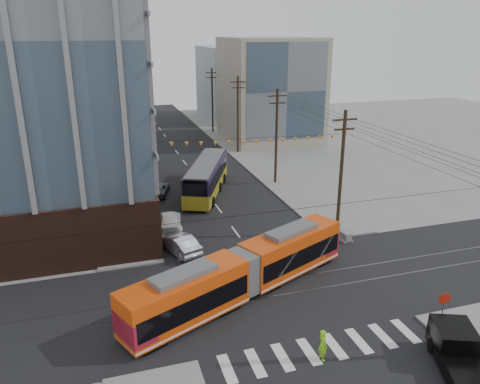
% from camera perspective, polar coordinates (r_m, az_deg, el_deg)
% --- Properties ---
extents(ground, '(160.00, 160.00, 0.00)m').
position_cam_1_polar(ground, '(30.62, 7.32, -15.15)').
color(ground, slate).
extents(bg_bldg_nw_near, '(18.00, 16.00, 18.00)m').
position_cam_1_polar(bg_bldg_nw_near, '(75.46, -22.20, 11.65)').
color(bg_bldg_nw_near, '#8C99A5').
rests_on(bg_bldg_nw_near, ground).
extents(bg_bldg_ne_near, '(14.00, 14.00, 16.00)m').
position_cam_1_polar(bg_bldg_ne_near, '(76.32, 3.67, 12.31)').
color(bg_bldg_ne_near, gray).
rests_on(bg_bldg_ne_near, ground).
extents(bg_bldg_nw_far, '(16.00, 18.00, 20.00)m').
position_cam_1_polar(bg_bldg_nw_far, '(95.10, -19.62, 13.86)').
color(bg_bldg_nw_far, gray).
rests_on(bg_bldg_nw_far, ground).
extents(bg_bldg_ne_far, '(16.00, 16.00, 14.00)m').
position_cam_1_polar(bg_bldg_ne_far, '(95.85, 0.46, 13.17)').
color(bg_bldg_ne_far, '#8C99A5').
rests_on(bg_bldg_ne_far, ground).
extents(utility_pole_far, '(0.30, 0.30, 11.00)m').
position_cam_1_polar(utility_pole_far, '(82.00, -3.39, 11.04)').
color(utility_pole_far, black).
rests_on(utility_pole_far, ground).
extents(streetcar, '(17.36, 9.80, 3.46)m').
position_cam_1_polar(streetcar, '(31.88, 0.34, -9.82)').
color(streetcar, '#D8410A').
rests_on(streetcar, ground).
extents(city_bus, '(7.66, 12.86, 3.63)m').
position_cam_1_polar(city_bus, '(51.55, -4.10, 1.84)').
color(city_bus, black).
rests_on(city_bus, ground).
extents(pickup_truck, '(4.09, 6.11, 1.96)m').
position_cam_1_polar(pickup_truck, '(28.17, 25.55, -18.15)').
color(pickup_truck, black).
rests_on(pickup_truck, ground).
extents(parked_car_silver, '(3.14, 5.04, 1.57)m').
position_cam_1_polar(parked_car_silver, '(38.46, -7.45, -6.21)').
color(parked_car_silver, '#B2B6BF').
rests_on(parked_car_silver, ground).
extents(parked_car_white, '(2.77, 5.53, 1.54)m').
position_cam_1_polar(parked_car_white, '(42.78, -8.61, -3.57)').
color(parked_car_white, silver).
rests_on(parked_car_white, ground).
extents(parked_car_grey, '(3.34, 4.96, 1.26)m').
position_cam_1_polar(parked_car_grey, '(51.96, -9.95, 0.36)').
color(parked_car_grey, '#4D5059').
rests_on(parked_car_grey, ground).
extents(pedestrian, '(0.47, 0.70, 1.87)m').
position_cam_1_polar(pedestrian, '(27.21, 10.06, -17.86)').
color(pedestrian, '#9DF925').
rests_on(pedestrian, ground).
extents(stop_sign, '(0.88, 0.88, 2.55)m').
position_cam_1_polar(stop_sign, '(30.97, 23.40, -13.53)').
color(stop_sign, '#B91A0B').
rests_on(stop_sign, ground).
extents(jersey_barrier, '(1.33, 4.05, 0.79)m').
position_cam_1_polar(jersey_barrier, '(42.29, 11.58, -4.59)').
color(jersey_barrier, gray).
rests_on(jersey_barrier, ground).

